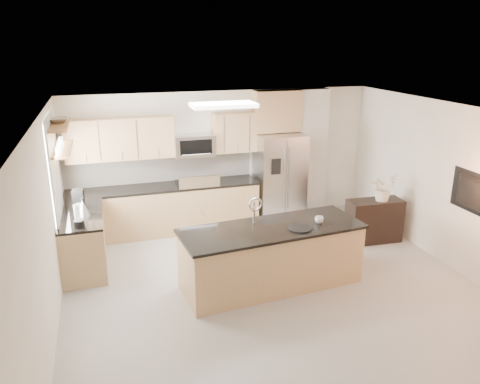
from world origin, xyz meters
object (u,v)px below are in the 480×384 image
object	(u,v)px
cup	(319,220)
refrigerator	(279,178)
island	(271,256)
flower_vase	(384,180)
microwave	(194,145)
platter	(300,228)
coffee_maker	(79,200)
bowl	(58,119)
television	(474,195)
kettle	(83,208)
range	(197,205)
blender	(78,217)
credenza	(374,221)

from	to	relation	value
cup	refrigerator	bearing A→B (deg)	82.53
island	flower_vase	bearing A→B (deg)	15.39
microwave	platter	world-z (taller)	microwave
cup	coffee_maker	distance (m)	3.83
microwave	bowl	size ratio (longest dim) A/B	1.95
microwave	television	distance (m)	4.79
coffee_maker	flower_vase	distance (m)	5.19
refrigerator	kettle	size ratio (longest dim) A/B	6.35
microwave	island	distance (m)	2.91
flower_vase	television	xyz separation A→B (m)	(0.46, -1.58, 0.19)
range	flower_vase	bearing A→B (deg)	-26.90
blender	microwave	bearing A→B (deg)	40.34
cup	platter	size ratio (longest dim) A/B	0.37
credenza	kettle	bearing A→B (deg)	178.77
microwave	refrigerator	distance (m)	1.82
microwave	credenza	world-z (taller)	microwave
range	refrigerator	world-z (taller)	refrigerator
blender	coffee_maker	size ratio (longest dim) A/B	1.10
range	bowl	size ratio (longest dim) A/B	2.92
microwave	cup	xyz separation A→B (m)	(1.34, -2.64, -0.65)
kettle	cup	bearing A→B (deg)	-22.07
range	television	bearing A→B (deg)	-41.64
coffee_maker	range	bearing A→B (deg)	21.12
platter	range	bearing A→B (deg)	110.17
television	coffee_maker	bearing A→B (deg)	67.59
refrigerator	cup	size ratio (longest dim) A/B	13.91
microwave	bowl	world-z (taller)	bowl
range	platter	size ratio (longest dim) A/B	3.32
credenza	blender	world-z (taller)	blender
blender	bowl	distance (m)	1.52
credenza	platter	size ratio (longest dim) A/B	2.86
island	bowl	world-z (taller)	bowl
island	microwave	bearing A→B (deg)	97.70
range	kettle	world-z (taller)	kettle
microwave	cup	bearing A→B (deg)	-63.16
cup	blender	world-z (taller)	blender
cup	range	bearing A→B (deg)	117.97
bowl	blender	bearing A→B (deg)	-76.85
microwave	island	bearing A→B (deg)	-76.83
island	kettle	world-z (taller)	island
cup	kettle	bearing A→B (deg)	157.93
island	platter	size ratio (longest dim) A/B	8.07
range	kettle	distance (m)	2.40
flower_vase	television	world-z (taller)	television
blender	coffee_maker	distance (m)	0.83
kettle	flower_vase	bearing A→B (deg)	-4.42
island	cup	world-z (taller)	island
refrigerator	coffee_maker	xyz separation A→B (m)	(-3.75, -0.76, 0.18)
coffee_maker	cup	bearing A→B (deg)	-26.45
coffee_maker	bowl	size ratio (longest dim) A/B	0.81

